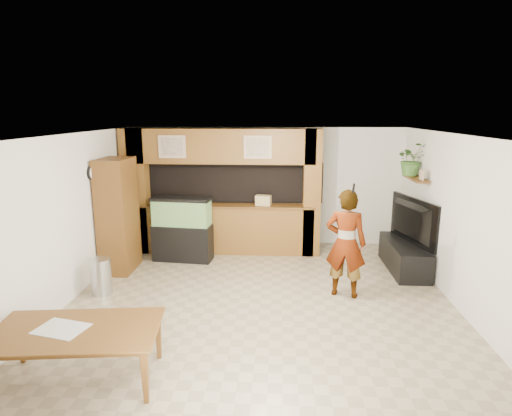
# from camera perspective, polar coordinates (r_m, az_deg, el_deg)

# --- Properties ---
(floor) EXTENTS (6.50, 6.50, 0.00)m
(floor) POSITION_cam_1_polar(r_m,az_deg,el_deg) (6.84, 0.56, -12.66)
(floor) COLOR #9C8B6C
(floor) RESTS_ON ground
(ceiling) EXTENTS (6.50, 6.50, 0.00)m
(ceiling) POSITION_cam_1_polar(r_m,az_deg,el_deg) (6.19, 0.62, 9.65)
(ceiling) COLOR white
(ceiling) RESTS_ON wall_back
(wall_back) EXTENTS (6.00, 0.00, 6.00)m
(wall_back) POSITION_cam_1_polar(r_m,az_deg,el_deg) (9.57, 1.41, 2.92)
(wall_back) COLOR silver
(wall_back) RESTS_ON floor
(wall_left) EXTENTS (0.00, 6.50, 6.50)m
(wall_left) POSITION_cam_1_polar(r_m,az_deg,el_deg) (7.17, -24.14, -1.57)
(wall_left) COLOR silver
(wall_left) RESTS_ON floor
(wall_right) EXTENTS (0.00, 6.50, 6.50)m
(wall_right) POSITION_cam_1_polar(r_m,az_deg,el_deg) (6.95, 26.16, -2.19)
(wall_right) COLOR silver
(wall_right) RESTS_ON floor
(partition) EXTENTS (4.20, 0.99, 2.60)m
(partition) POSITION_cam_1_polar(r_m,az_deg,el_deg) (9.04, -4.73, 2.38)
(partition) COLOR brown
(partition) RESTS_ON floor
(wall_clock) EXTENTS (0.05, 0.25, 0.25)m
(wall_clock) POSITION_cam_1_polar(r_m,az_deg,el_deg) (7.93, -21.08, 4.41)
(wall_clock) COLOR black
(wall_clock) RESTS_ON wall_left
(wall_shelf) EXTENTS (0.25, 0.90, 0.04)m
(wall_shelf) POSITION_cam_1_polar(r_m,az_deg,el_deg) (8.61, 20.52, 3.71)
(wall_shelf) COLOR brown
(wall_shelf) RESTS_ON wall_right
(pantry_cabinet) EXTENTS (0.53, 0.86, 2.11)m
(pantry_cabinet) POSITION_cam_1_polar(r_m,az_deg,el_deg) (8.32, -17.92, -0.94)
(pantry_cabinet) COLOR brown
(pantry_cabinet) RESTS_ON floor
(trash_can) EXTENTS (0.33, 0.33, 0.60)m
(trash_can) POSITION_cam_1_polar(r_m,az_deg,el_deg) (7.51, -19.94, -8.58)
(trash_can) COLOR #B2B2B7
(trash_can) RESTS_ON floor
(aquarium) EXTENTS (1.16, 0.44, 1.29)m
(aquarium) POSITION_cam_1_polar(r_m,az_deg,el_deg) (8.65, -9.79, -2.88)
(aquarium) COLOR black
(aquarium) RESTS_ON floor
(tv_stand) EXTENTS (0.58, 1.58, 0.53)m
(tv_stand) POSITION_cam_1_polar(r_m,az_deg,el_deg) (8.58, 19.13, -6.10)
(tv_stand) COLOR black
(tv_stand) RESTS_ON floor
(television) EXTENTS (0.57, 1.47, 0.85)m
(television) POSITION_cam_1_polar(r_m,az_deg,el_deg) (8.39, 19.47, -1.65)
(television) COLOR black
(television) RESTS_ON tv_stand
(photo_frame) EXTENTS (0.04, 0.14, 0.19)m
(photo_frame) POSITION_cam_1_polar(r_m,az_deg,el_deg) (8.29, 21.24, 4.13)
(photo_frame) COLOR tan
(photo_frame) RESTS_ON wall_shelf
(potted_plant) EXTENTS (0.67, 0.61, 0.64)m
(potted_plant) POSITION_cam_1_polar(r_m,az_deg,el_deg) (8.79, 20.05, 6.16)
(potted_plant) COLOR #3A692A
(potted_plant) RESTS_ON wall_shelf
(person) EXTENTS (0.73, 0.58, 1.76)m
(person) POSITION_cam_1_polar(r_m,az_deg,el_deg) (6.98, 11.88, -4.65)
(person) COLOR #8D6F4D
(person) RESTS_ON floor
(microphone) EXTENTS (0.03, 0.10, 0.16)m
(microphone) POSITION_cam_1_polar(r_m,az_deg,el_deg) (6.62, 12.88, 2.59)
(microphone) COLOR black
(microphone) RESTS_ON person
(dining_table) EXTENTS (1.89, 1.19, 0.63)m
(dining_table) POSITION_cam_1_polar(r_m,az_deg,el_deg) (5.31, -22.78, -17.87)
(dining_table) COLOR brown
(dining_table) RESTS_ON floor
(newspaper_a) EXTENTS (0.60, 0.49, 0.01)m
(newspaper_a) POSITION_cam_1_polar(r_m,az_deg,el_deg) (5.26, -24.54, -14.44)
(newspaper_a) COLOR silver
(newspaper_a) RESTS_ON dining_table
(counter_box) EXTENTS (0.34, 0.26, 0.21)m
(counter_box) POSITION_cam_1_polar(r_m,az_deg,el_deg) (8.81, 0.99, 1.03)
(counter_box) COLOR tan
(counter_box) RESTS_ON partition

